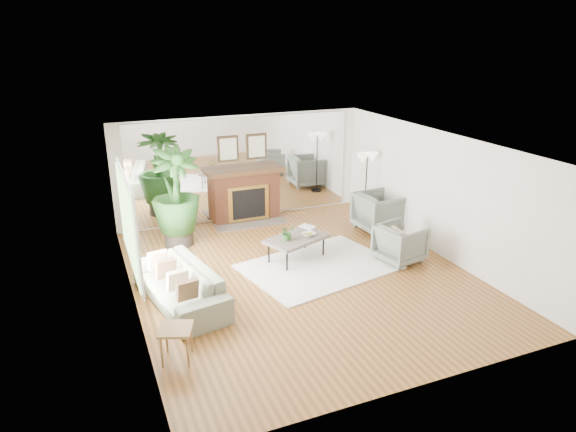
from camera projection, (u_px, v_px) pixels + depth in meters
name	position (u px, v px, depth m)	size (l,w,h in m)	color
ground	(301.00, 275.00, 9.62)	(7.00, 7.00, 0.00)	brown
wall_left	(129.00, 237.00, 8.12)	(0.02, 7.00, 2.50)	white
wall_right	(438.00, 194.00, 10.28)	(0.02, 7.00, 2.50)	white
wall_back	(242.00, 168.00, 12.23)	(6.00, 0.02, 2.50)	white
mirror_panel	(243.00, 168.00, 12.21)	(5.40, 0.04, 2.40)	silver
window_panel	(128.00, 222.00, 8.44)	(0.04, 2.40, 1.50)	#B2E09E
fireplace	(246.00, 194.00, 12.23)	(1.85, 0.83, 2.05)	brown
area_rug	(319.00, 267.00, 9.94)	(2.77, 1.98, 0.03)	white
coffee_table	(297.00, 239.00, 10.12)	(1.40, 1.12, 0.49)	#62594D
sofa	(180.00, 285.00, 8.55)	(2.26, 0.88, 0.66)	gray
armchair_back	(379.00, 212.00, 11.69)	(0.94, 0.97, 0.88)	gray
armchair_front	(400.00, 243.00, 10.12)	(0.81, 0.83, 0.76)	gray
side_table	(176.00, 333.00, 7.02)	(0.57, 0.57, 0.50)	olive
potted_ficus	(176.00, 194.00, 10.65)	(1.15, 1.15, 2.12)	black
floor_lamp	(367.00, 163.00, 11.91)	(0.54, 0.30, 1.67)	black
tabletop_plant	(287.00, 233.00, 9.93)	(0.28, 0.24, 0.31)	#29551F
fruit_bowl	(309.00, 234.00, 10.16)	(0.26, 0.26, 0.06)	olive
book	(304.00, 229.00, 10.52)	(0.24, 0.32, 0.02)	olive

